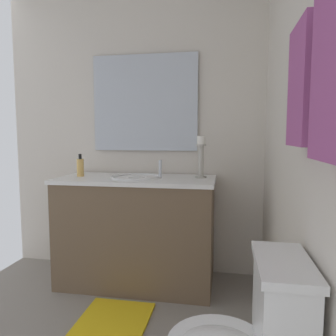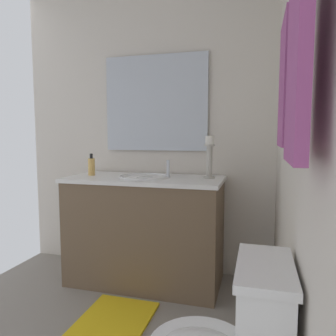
# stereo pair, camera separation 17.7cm
# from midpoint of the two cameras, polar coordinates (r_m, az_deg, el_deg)

# --- Properties ---
(wall_back) EXTENTS (2.68, 0.04, 2.45)m
(wall_back) POSITION_cam_midpoint_polar(r_m,az_deg,el_deg) (1.40, 20.63, 7.23)
(wall_back) COLOR silver
(wall_back) RESTS_ON ground
(wall_left) EXTENTS (0.04, 2.26, 2.45)m
(wall_left) POSITION_cam_midpoint_polar(r_m,az_deg,el_deg) (2.86, -7.79, 6.61)
(wall_left) COLOR silver
(wall_left) RESTS_ON ground
(vanity_cabinet) EXTENTS (0.58, 1.23, 0.85)m
(vanity_cabinet) POSITION_cam_midpoint_polar(r_m,az_deg,el_deg) (2.62, -7.49, -10.96)
(vanity_cabinet) COLOR brown
(vanity_cabinet) RESTS_ON ground
(sink_basin) EXTENTS (0.40, 0.40, 0.24)m
(sink_basin) POSITION_cam_midpoint_polar(r_m,az_deg,el_deg) (2.54, -7.58, -2.56)
(sink_basin) COLOR white
(sink_basin) RESTS_ON vanity_cabinet
(mirror) EXTENTS (0.02, 0.90, 0.81)m
(mirror) POSITION_cam_midpoint_polar(r_m,az_deg,el_deg) (2.79, -5.99, 11.40)
(mirror) COLOR silver
(candle_holder_tall) EXTENTS (0.09, 0.09, 0.32)m
(candle_holder_tall) POSITION_cam_midpoint_polar(r_m,az_deg,el_deg) (2.49, 3.85, 2.15)
(candle_holder_tall) COLOR #B7B2A5
(candle_holder_tall) RESTS_ON vanity_cabinet
(soap_bottle) EXTENTS (0.06, 0.06, 0.18)m
(soap_bottle) POSITION_cam_midpoint_polar(r_m,az_deg,el_deg) (2.70, -17.10, 0.14)
(soap_bottle) COLOR #E5B259
(soap_bottle) RESTS_ON vanity_cabinet
(towel_bar) EXTENTS (0.73, 0.02, 0.02)m
(towel_bar) POSITION_cam_midpoint_polar(r_m,az_deg,el_deg) (1.13, 21.27, 24.99)
(towel_bar) COLOR silver
(towel_near_vanity) EXTENTS (0.28, 0.03, 0.44)m
(towel_near_vanity) POSITION_cam_midpoint_polar(r_m,az_deg,el_deg) (1.26, 18.48, 13.75)
(towel_near_vanity) COLOR #A54C8C
(towel_near_vanity) RESTS_ON towel_bar
(towel_center) EXTENTS (0.28, 0.03, 0.47)m
(towel_center) POSITION_cam_midpoint_polar(r_m,az_deg,el_deg) (0.90, 21.87, 16.02)
(towel_center) COLOR #A54C8C
(towel_center) RESTS_ON towel_bar
(bath_mat) EXTENTS (0.60, 0.44, 0.02)m
(bath_mat) POSITION_cam_midpoint_polar(r_m,az_deg,el_deg) (2.26, -12.67, -25.69)
(bath_mat) COLOR yellow
(bath_mat) RESTS_ON ground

